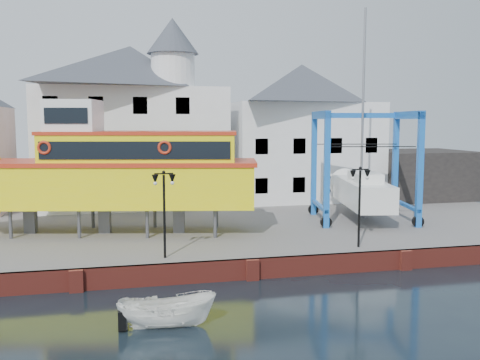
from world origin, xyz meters
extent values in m
plane|color=black|center=(0.00, 0.00, 0.00)|extent=(140.00, 140.00, 0.00)
cube|color=#5E5B5A|center=(0.00, 11.00, 0.50)|extent=(44.00, 22.00, 1.00)
cube|color=maroon|center=(0.00, 0.12, 0.50)|extent=(44.00, 0.25, 1.00)
cube|color=maroon|center=(-8.00, -0.05, 0.50)|extent=(0.60, 0.36, 1.00)
cube|color=maroon|center=(0.00, -0.05, 0.50)|extent=(0.60, 0.36, 1.00)
cube|color=maroon|center=(8.00, -0.05, 0.50)|extent=(0.60, 0.36, 1.00)
cube|color=white|center=(-5.00, 18.50, 5.50)|extent=(14.00, 8.00, 9.00)
pyramid|color=#3F444C|center=(-5.00, 18.50, 11.60)|extent=(14.00, 8.00, 3.20)
cube|color=black|center=(-10.50, 14.54, 2.60)|extent=(1.00, 0.08, 1.20)
cube|color=black|center=(-7.50, 14.54, 2.60)|extent=(1.00, 0.08, 1.20)
cube|color=black|center=(-4.50, 14.54, 2.60)|extent=(1.00, 0.08, 1.20)
cube|color=black|center=(-1.50, 14.54, 2.60)|extent=(1.00, 0.08, 1.20)
cube|color=black|center=(-10.50, 14.54, 5.60)|extent=(1.00, 0.08, 1.20)
cube|color=black|center=(-7.50, 14.54, 5.60)|extent=(1.00, 0.08, 1.20)
cube|color=black|center=(-4.50, 14.54, 5.60)|extent=(1.00, 0.08, 1.20)
cube|color=black|center=(-1.50, 14.54, 5.60)|extent=(1.00, 0.08, 1.20)
cube|color=black|center=(-10.50, 14.54, 8.60)|extent=(1.00, 0.08, 1.20)
cube|color=black|center=(-7.50, 14.54, 8.60)|extent=(1.00, 0.08, 1.20)
cube|color=black|center=(-4.50, 14.54, 8.60)|extent=(1.00, 0.08, 1.20)
cube|color=black|center=(-1.50, 14.54, 8.60)|extent=(1.00, 0.08, 1.20)
cylinder|color=white|center=(-2.00, 16.10, 11.20)|extent=(3.20, 3.20, 2.40)
cone|color=#3F444C|center=(-2.00, 16.10, 13.70)|extent=(3.80, 3.80, 2.60)
cube|color=white|center=(9.00, 19.00, 5.00)|extent=(12.00, 8.00, 8.00)
pyramid|color=#3F444C|center=(9.00, 19.00, 10.60)|extent=(12.00, 8.00, 3.20)
cube|color=black|center=(4.50, 15.04, 2.60)|extent=(1.00, 0.08, 1.20)
cube|color=black|center=(7.50, 15.04, 2.60)|extent=(1.00, 0.08, 1.20)
cube|color=black|center=(10.50, 15.04, 2.60)|extent=(1.00, 0.08, 1.20)
cube|color=black|center=(13.50, 15.04, 2.60)|extent=(1.00, 0.08, 1.20)
cube|color=black|center=(4.50, 15.04, 5.60)|extent=(1.00, 0.08, 1.20)
cube|color=black|center=(7.50, 15.04, 5.60)|extent=(1.00, 0.08, 1.20)
cube|color=black|center=(10.50, 15.04, 5.60)|extent=(1.00, 0.08, 1.20)
cube|color=black|center=(13.50, 15.04, 5.60)|extent=(1.00, 0.08, 1.20)
cube|color=black|center=(19.00, 17.00, 3.00)|extent=(8.00, 7.00, 4.00)
cylinder|color=black|center=(-4.00, 1.20, 3.00)|extent=(0.12, 0.12, 4.00)
cube|color=black|center=(-4.00, 1.20, 5.05)|extent=(0.90, 0.06, 0.06)
sphere|color=black|center=(-4.00, 1.20, 5.12)|extent=(0.16, 0.16, 0.16)
cone|color=black|center=(-4.40, 1.20, 4.78)|extent=(0.32, 0.32, 0.45)
sphere|color=white|center=(-4.40, 1.20, 4.60)|extent=(0.18, 0.18, 0.18)
cone|color=black|center=(-3.60, 1.20, 4.78)|extent=(0.32, 0.32, 0.45)
sphere|color=white|center=(-3.60, 1.20, 4.60)|extent=(0.18, 0.18, 0.18)
cylinder|color=black|center=(6.00, 1.20, 3.00)|extent=(0.12, 0.12, 4.00)
cube|color=black|center=(6.00, 1.20, 5.05)|extent=(0.90, 0.06, 0.06)
sphere|color=black|center=(6.00, 1.20, 5.12)|extent=(0.16, 0.16, 0.16)
cone|color=black|center=(5.60, 1.20, 4.78)|extent=(0.32, 0.32, 0.45)
sphere|color=white|center=(5.60, 1.20, 4.60)|extent=(0.18, 0.18, 0.18)
cone|color=black|center=(6.40, 1.20, 4.78)|extent=(0.32, 0.32, 0.45)
sphere|color=white|center=(6.40, 1.20, 4.60)|extent=(0.18, 0.18, 0.18)
cylinder|color=#59595E|center=(-12.00, 7.33, 1.81)|extent=(0.24, 0.24, 1.62)
cylinder|color=#59595E|center=(-11.38, 10.29, 1.81)|extent=(0.24, 0.24, 1.62)
cylinder|color=#59595E|center=(-8.30, 6.55, 1.81)|extent=(0.24, 0.24, 1.62)
cylinder|color=#59595E|center=(-7.68, 9.52, 1.81)|extent=(0.24, 0.24, 1.62)
cylinder|color=#59595E|center=(-4.59, 5.78, 1.81)|extent=(0.24, 0.24, 1.62)
cylinder|color=#59595E|center=(-3.97, 8.74, 1.81)|extent=(0.24, 0.24, 1.62)
cylinder|color=#59595E|center=(-0.88, 5.00, 1.81)|extent=(0.24, 0.24, 1.62)
cylinder|color=#59595E|center=(-0.26, 7.97, 1.81)|extent=(0.24, 0.24, 1.62)
cube|color=#59595E|center=(-11.16, 8.70, 1.81)|extent=(0.75, 0.66, 1.62)
cube|color=#59595E|center=(-6.93, 7.81, 1.81)|extent=(0.75, 0.66, 1.62)
cube|color=#59595E|center=(-2.69, 6.93, 1.81)|extent=(0.75, 0.66, 1.62)
cube|color=#FFEF07|center=(-5.87, 7.59, 3.81)|extent=(15.67, 7.12, 2.38)
cube|color=red|center=(-5.87, 7.59, 5.11)|extent=(16.02, 7.36, 0.24)
cube|color=#FFEF07|center=(-4.81, 7.37, 5.87)|extent=(11.35, 5.81, 1.73)
cube|color=black|center=(-5.19, 5.54, 5.92)|extent=(10.18, 2.18, 0.97)
cube|color=black|center=(-4.43, 9.20, 5.92)|extent=(10.18, 2.18, 0.97)
cube|color=red|center=(-4.81, 7.37, 6.83)|extent=(11.58, 5.96, 0.19)
cube|color=white|center=(-8.52, 8.15, 7.72)|extent=(3.33, 3.33, 1.97)
cube|color=black|center=(-8.81, 6.74, 7.80)|extent=(2.33, 0.54, 0.87)
torus|color=red|center=(-9.97, 6.49, 6.09)|extent=(0.77, 0.30, 0.76)
torus|color=red|center=(-3.61, 5.16, 6.09)|extent=(0.77, 0.30, 0.76)
cube|color=blue|center=(6.24, 6.30, 4.53)|extent=(0.41, 0.41, 7.07)
cylinder|color=black|center=(6.24, 6.30, 1.35)|extent=(0.74, 0.38, 0.71)
cube|color=blue|center=(7.14, 10.91, 4.53)|extent=(0.41, 0.41, 7.07)
cylinder|color=black|center=(7.14, 10.91, 1.35)|extent=(0.74, 0.38, 0.71)
cube|color=blue|center=(11.84, 5.21, 4.53)|extent=(0.41, 0.41, 7.07)
cylinder|color=black|center=(11.84, 5.21, 1.35)|extent=(0.74, 0.38, 0.71)
cube|color=blue|center=(12.74, 9.81, 4.53)|extent=(0.41, 0.41, 7.07)
cylinder|color=black|center=(12.74, 9.81, 1.35)|extent=(0.74, 0.38, 0.71)
cube|color=blue|center=(6.69, 8.60, 7.89)|extent=(1.31, 5.02, 0.49)
cube|color=blue|center=(6.69, 8.60, 2.01)|extent=(1.21, 5.00, 0.21)
cube|color=blue|center=(12.29, 7.51, 7.89)|extent=(1.31, 5.02, 0.49)
cube|color=blue|center=(12.29, 7.51, 2.01)|extent=(1.21, 5.00, 0.21)
cube|color=blue|center=(9.94, 10.36, 7.89)|extent=(6.01, 1.51, 0.35)
cube|color=white|center=(9.49, 8.06, 2.82)|extent=(3.73, 7.88, 1.62)
cone|color=white|center=(10.35, 12.47, 2.82)|extent=(2.59, 2.03, 2.32)
cube|color=#59595E|center=(9.49, 8.06, 1.66)|extent=(0.59, 1.83, 0.71)
cube|color=white|center=(9.40, 7.56, 3.93)|extent=(2.17, 3.28, 0.61)
cylinder|color=#99999E|center=(9.59, 8.55, 9.18)|extent=(0.19, 0.19, 11.11)
cube|color=black|center=(9.14, 6.27, 5.94)|extent=(5.38, 1.16, 0.05)
cube|color=black|center=(9.84, 9.84, 5.94)|extent=(5.38, 1.16, 0.05)
imported|color=white|center=(-4.46, -5.00, 0.00)|extent=(3.72, 1.66, 1.40)
camera|label=1|loc=(-6.03, -23.96, 7.51)|focal=40.00mm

